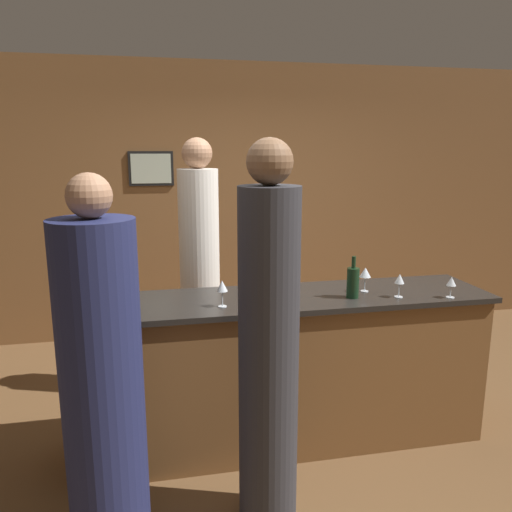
{
  "coord_description": "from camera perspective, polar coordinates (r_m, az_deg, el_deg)",
  "views": [
    {
      "loc": [
        -0.83,
        -2.97,
        1.94
      ],
      "look_at": [
        -0.2,
        0.1,
        1.27
      ],
      "focal_mm": 35.0,
      "sensor_mm": 36.0,
      "label": 1
    }
  ],
  "objects": [
    {
      "name": "ground_plane",
      "position": [
        3.64,
        3.67,
        -20.11
      ],
      "size": [
        14.0,
        14.0,
        0.0
      ],
      "primitive_type": "plane",
      "color": "brown"
    },
    {
      "name": "back_wall",
      "position": [
        5.27,
        -2.44,
        6.25
      ],
      "size": [
        8.0,
        0.08,
        2.8
      ],
      "color": "brown",
      "rests_on": "ground_plane"
    },
    {
      "name": "bar_counter",
      "position": [
        3.4,
        3.79,
        -12.79
      ],
      "size": [
        2.62,
        0.62,
        1.02
      ],
      "color": "brown",
      "rests_on": "ground_plane"
    },
    {
      "name": "bartender",
      "position": [
        3.89,
        -6.42,
        -2.47
      ],
      "size": [
        0.31,
        0.31,
        2.02
      ],
      "rotation": [
        0.0,
        0.0,
        3.14
      ],
      "color": "silver",
      "rests_on": "ground_plane"
    },
    {
      "name": "guest_0",
      "position": [
        2.55,
        1.46,
        -10.83
      ],
      "size": [
        0.31,
        0.31,
        2.0
      ],
      "color": "#2D2D33",
      "rests_on": "ground_plane"
    },
    {
      "name": "guest_1",
      "position": [
        2.53,
        -17.15,
        -13.93
      ],
      "size": [
        0.39,
        0.39,
        1.84
      ],
      "color": "#1E234C",
      "rests_on": "ground_plane"
    },
    {
      "name": "wine_bottle_0",
      "position": [
        3.21,
        11.01,
        -2.94
      ],
      "size": [
        0.08,
        0.08,
        0.27
      ],
      "color": "black",
      "rests_on": "bar_counter"
    },
    {
      "name": "wine_glass_0",
      "position": [
        2.96,
        -3.89,
        -3.54
      ],
      "size": [
        0.07,
        0.07,
        0.16
      ],
      "color": "silver",
      "rests_on": "bar_counter"
    },
    {
      "name": "wine_glass_1",
      "position": [
        3.38,
        21.43,
        -2.83
      ],
      "size": [
        0.06,
        0.06,
        0.14
      ],
      "color": "silver",
      "rests_on": "bar_counter"
    },
    {
      "name": "wine_glass_2",
      "position": [
        2.88,
        -18.77,
        -4.74
      ],
      "size": [
        0.07,
        0.07,
        0.16
      ],
      "color": "silver",
      "rests_on": "bar_counter"
    },
    {
      "name": "wine_glass_3",
      "position": [
        3.28,
        16.08,
        -2.63
      ],
      "size": [
        0.06,
        0.06,
        0.15
      ],
      "color": "silver",
      "rests_on": "bar_counter"
    },
    {
      "name": "wine_glass_4",
      "position": [
        3.35,
        12.39,
        -1.93
      ],
      "size": [
        0.08,
        0.08,
        0.16
      ],
      "color": "silver",
      "rests_on": "bar_counter"
    }
  ]
}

